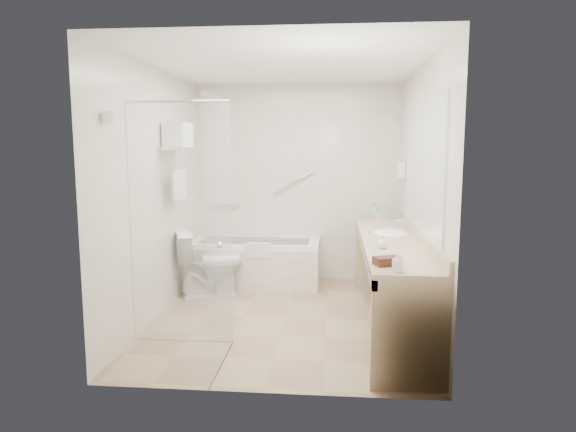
# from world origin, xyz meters

# --- Properties ---
(floor) EXTENTS (3.20, 3.20, 0.00)m
(floor) POSITION_xyz_m (0.00, 0.00, 0.00)
(floor) COLOR #9B815F
(floor) RESTS_ON ground
(ceiling) EXTENTS (2.60, 3.20, 0.10)m
(ceiling) POSITION_xyz_m (0.00, 0.00, 2.50)
(ceiling) COLOR white
(ceiling) RESTS_ON wall_back
(wall_back) EXTENTS (2.60, 0.10, 2.50)m
(wall_back) POSITION_xyz_m (0.00, 1.60, 1.25)
(wall_back) COLOR silver
(wall_back) RESTS_ON ground
(wall_front) EXTENTS (2.60, 0.10, 2.50)m
(wall_front) POSITION_xyz_m (0.00, -1.60, 1.25)
(wall_front) COLOR silver
(wall_front) RESTS_ON ground
(wall_left) EXTENTS (0.10, 3.20, 2.50)m
(wall_left) POSITION_xyz_m (-1.30, 0.00, 1.25)
(wall_left) COLOR silver
(wall_left) RESTS_ON ground
(wall_right) EXTENTS (0.10, 3.20, 2.50)m
(wall_right) POSITION_xyz_m (1.30, 0.00, 1.25)
(wall_right) COLOR silver
(wall_right) RESTS_ON ground
(bathtub) EXTENTS (1.60, 0.73, 0.59)m
(bathtub) POSITION_xyz_m (-0.50, 1.24, 0.28)
(bathtub) COLOR white
(bathtub) RESTS_ON floor
(grab_bar_short) EXTENTS (0.40, 0.03, 0.03)m
(grab_bar_short) POSITION_xyz_m (-0.95, 1.56, 0.95)
(grab_bar_short) COLOR silver
(grab_bar_short) RESTS_ON wall_back
(grab_bar_long) EXTENTS (0.53, 0.03, 0.33)m
(grab_bar_long) POSITION_xyz_m (-0.05, 1.56, 1.25)
(grab_bar_long) COLOR silver
(grab_bar_long) RESTS_ON wall_back
(shower_enclosure) EXTENTS (0.96, 0.91, 2.11)m
(shower_enclosure) POSITION_xyz_m (-0.63, -0.93, 1.07)
(shower_enclosure) COLOR silver
(shower_enclosure) RESTS_ON floor
(towel_shelf) EXTENTS (0.24, 0.55, 0.81)m
(towel_shelf) POSITION_xyz_m (-1.17, 0.35, 1.75)
(towel_shelf) COLOR silver
(towel_shelf) RESTS_ON wall_left
(vanity_counter) EXTENTS (0.55, 2.70, 0.95)m
(vanity_counter) POSITION_xyz_m (1.02, -0.15, 0.64)
(vanity_counter) COLOR #CCB388
(vanity_counter) RESTS_ON floor
(sink) EXTENTS (0.40, 0.52, 0.14)m
(sink) POSITION_xyz_m (1.05, 0.25, 0.82)
(sink) COLOR white
(sink) RESTS_ON vanity_counter
(faucet) EXTENTS (0.03, 0.03, 0.14)m
(faucet) POSITION_xyz_m (1.20, 0.25, 0.93)
(faucet) COLOR silver
(faucet) RESTS_ON vanity_counter
(mirror) EXTENTS (0.02, 2.00, 1.20)m
(mirror) POSITION_xyz_m (1.29, -0.15, 1.55)
(mirror) COLOR silver
(mirror) RESTS_ON wall_right
(hairdryer_unit) EXTENTS (0.08, 0.10, 0.18)m
(hairdryer_unit) POSITION_xyz_m (1.25, 1.05, 1.45)
(hairdryer_unit) COLOR silver
(hairdryer_unit) RESTS_ON wall_right
(toilet) EXTENTS (0.88, 0.70, 0.75)m
(toilet) POSITION_xyz_m (-0.95, 0.70, 0.38)
(toilet) COLOR white
(toilet) RESTS_ON floor
(amenity_basket) EXTENTS (0.22, 0.18, 0.06)m
(amenity_basket) POSITION_xyz_m (0.88, -1.20, 0.88)
(amenity_basket) COLOR #442418
(amenity_basket) RESTS_ON vanity_counter
(soap_bottle_a) EXTENTS (0.11, 0.15, 0.06)m
(soap_bottle_a) POSITION_xyz_m (0.93, -1.40, 0.88)
(soap_bottle_a) COLOR silver
(soap_bottle_a) RESTS_ON vanity_counter
(soap_bottle_b) EXTENTS (0.12, 0.13, 0.09)m
(soap_bottle_b) POSITION_xyz_m (0.90, -0.58, 0.89)
(soap_bottle_b) COLOR silver
(soap_bottle_b) RESTS_ON vanity_counter
(water_bottle_left) EXTENTS (0.07, 0.07, 0.22)m
(water_bottle_left) POSITION_xyz_m (0.94, 0.53, 0.95)
(water_bottle_left) COLOR silver
(water_bottle_left) RESTS_ON vanity_counter
(water_bottle_mid) EXTENTS (0.06, 0.06, 0.20)m
(water_bottle_mid) POSITION_xyz_m (0.95, 1.10, 0.94)
(water_bottle_mid) COLOR silver
(water_bottle_mid) RESTS_ON vanity_counter
(water_bottle_right) EXTENTS (0.06, 0.06, 0.21)m
(water_bottle_right) POSITION_xyz_m (1.04, 0.81, 0.94)
(water_bottle_right) COLOR silver
(water_bottle_right) RESTS_ON vanity_counter
(drinking_glass_near) EXTENTS (0.06, 0.06, 0.08)m
(drinking_glass_near) POSITION_xyz_m (1.04, 1.10, 0.89)
(drinking_glass_near) COLOR silver
(drinking_glass_near) RESTS_ON vanity_counter
(drinking_glass_far) EXTENTS (0.10, 0.10, 0.10)m
(drinking_glass_far) POSITION_xyz_m (1.00, 0.11, 0.90)
(drinking_glass_far) COLOR silver
(drinking_glass_far) RESTS_ON vanity_counter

